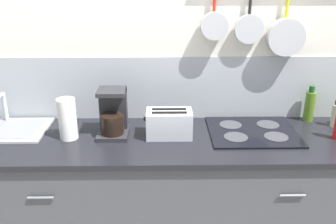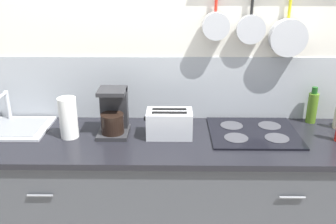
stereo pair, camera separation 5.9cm
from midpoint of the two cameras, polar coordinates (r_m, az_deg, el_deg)
wall_back at (r=2.47m, az=0.67°, el=7.00°), size 7.20×0.15×2.60m
cabinet_base at (r=2.49m, az=0.49°, el=-14.09°), size 2.72×0.63×0.89m
countertop at (r=2.25m, az=0.53°, el=-4.46°), size 2.76×0.65×0.03m
sink_basin at (r=2.58m, az=-23.39°, el=-2.05°), size 0.59×0.36×0.21m
paper_towel_roll at (r=2.29m, az=-14.25°, el=-0.87°), size 0.11×0.11×0.25m
coffee_maker at (r=2.30m, az=-7.58°, el=-0.42°), size 0.18×0.22×0.28m
toaster at (r=2.24m, az=0.96°, el=-1.78°), size 0.29×0.16×0.17m
cooktop at (r=2.37m, az=13.57°, el=-3.06°), size 0.54×0.46×0.01m
bottle_sesame_oil at (r=2.62m, az=21.73°, el=0.72°), size 0.06×0.06×0.24m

